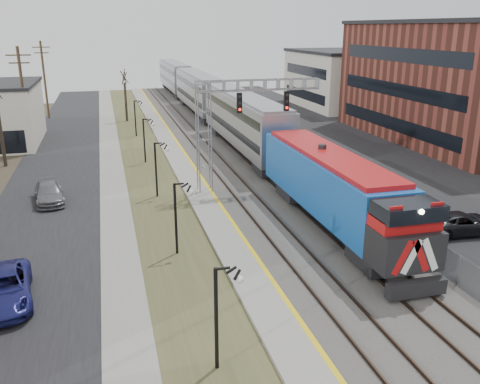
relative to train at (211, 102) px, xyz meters
name	(u,v)px	position (x,y,z in m)	size (l,w,h in m)	color
street_west	(55,178)	(-17.00, -19.68, -2.90)	(7.00, 120.00, 0.04)	black
sidewalk	(112,174)	(-12.50, -19.68, -2.88)	(2.00, 120.00, 0.08)	gray
grass_median	(149,171)	(-9.50, -19.68, -2.89)	(4.00, 120.00, 0.06)	#3F4826
platform	(184,168)	(-6.50, -19.68, -2.80)	(2.00, 120.00, 0.24)	gray
ballast_bed	(240,164)	(-1.50, -19.68, -2.82)	(8.00, 120.00, 0.20)	#595651
parking_lot	(362,157)	(10.50, -19.68, -2.90)	(16.00, 120.00, 0.04)	black
platform_edge	(194,166)	(-5.62, -19.68, -2.67)	(0.24, 120.00, 0.01)	gold
track_near	(218,164)	(-3.50, -19.68, -2.64)	(1.58, 120.00, 0.15)	#2D2119
track_far	(256,161)	(0.00, -19.68, -2.64)	(1.58, 120.00, 0.15)	#2D2119
train	(211,102)	(0.00, 0.00, 0.00)	(3.00, 85.85, 5.33)	#1555AF
signal_gantry	(227,117)	(-4.28, -26.69, 2.67)	(9.00, 1.07, 8.15)	gray
lampposts	(175,218)	(-9.50, -36.40, -0.92)	(0.14, 62.14, 4.00)	black
fence	(285,154)	(2.70, -19.68, -2.12)	(0.04, 120.00, 1.60)	gray
bare_trees	(41,136)	(-18.16, -15.77, -0.22)	(12.30, 42.30, 5.95)	#382D23
car_lot_c	(462,224)	(7.13, -38.19, -2.28)	(2.13, 4.62, 1.29)	black
car_lot_d	(379,190)	(5.59, -31.33, -2.22)	(1.95, 4.79, 1.39)	#151E4C
car_lot_e	(341,162)	(6.29, -23.65, -2.10)	(1.94, 4.82, 1.64)	slate
car_street_a	(3,289)	(-17.61, -39.86, -2.21)	(2.35, 5.10, 1.42)	navy
car_street_b	(49,194)	(-16.90, -25.94, -2.27)	(1.82, 4.47, 1.30)	slate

